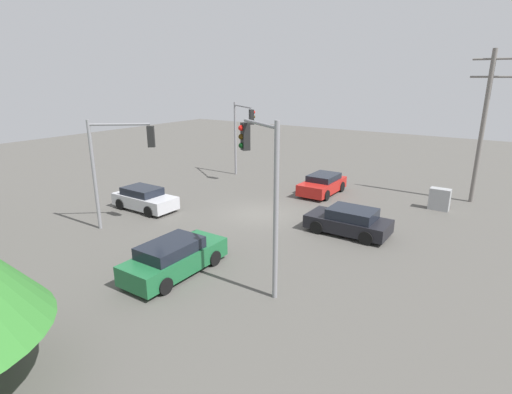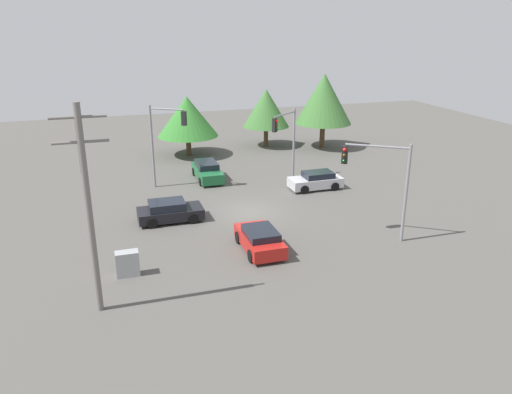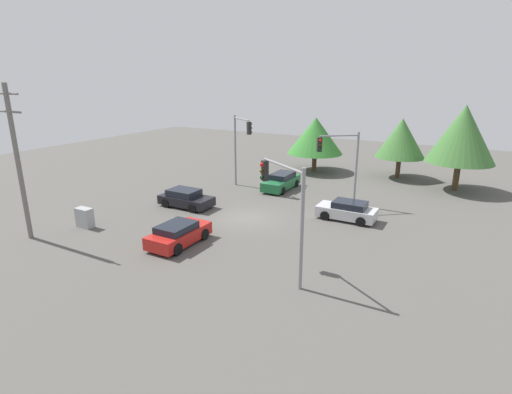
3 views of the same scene
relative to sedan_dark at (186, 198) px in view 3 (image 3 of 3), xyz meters
The scene contains 13 objects.
ground_plane 5.50m from the sedan_dark, ahead, with size 80.00×80.00×0.00m, color #54514C.
sedan_dark is the anchor object (origin of this frame).
sedan_green 9.15m from the sedan_dark, 62.33° to the left, with size 1.92×4.58×1.44m.
sedan_red 7.28m from the sedan_dark, 54.60° to the right, with size 2.01×4.12×1.34m.
sedan_silver 12.13m from the sedan_dark, 15.13° to the left, with size 4.04×1.90×1.35m.
traffic_signal_main 13.42m from the sedan_dark, 29.45° to the right, with size 3.29×2.33×5.85m.
traffic_signal_cross 12.21m from the sedan_dark, 29.84° to the left, with size 2.65×2.20×5.71m.
traffic_signal_aux 7.80m from the sedan_dark, 83.04° to the left, with size 2.59×1.74×6.39m.
utility_pole_tall 11.47m from the sedan_dark, 115.18° to the right, with size 2.20×0.28×9.32m.
electrical_cabinet 7.40m from the sedan_dark, 114.77° to the right, with size 1.16×0.62×1.32m, color #9EA0A3.
tree_behind 17.06m from the sedan_dark, 75.51° to the left, with size 5.73×5.73×5.64m.
tree_right 23.88m from the sedan_dark, 40.77° to the left, with size 5.66×5.66×7.40m.
tree_far 21.81m from the sedan_dark, 54.62° to the left, with size 4.70×4.70×5.82m.
Camera 3 is at (13.51, -23.02, 9.62)m, focal length 28.00 mm.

